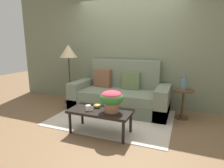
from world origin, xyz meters
TOP-DOWN VIEW (x-y plane):
  - ground_plane at (0.00, 0.00)m, footprint 14.00×14.00m
  - wall_back at (0.00, 1.15)m, footprint 6.40×0.12m
  - area_rug at (0.00, 0.09)m, footprint 2.32×1.71m
  - couch at (-0.05, 0.65)m, footprint 2.16×0.94m
  - coffee_table at (0.05, -0.60)m, footprint 1.03×0.50m
  - side_table at (1.30, 0.59)m, footprint 0.41×0.41m
  - floor_lamp at (-1.40, 0.67)m, footprint 0.43×0.43m
  - potted_plant at (0.25, -0.60)m, footprint 0.38×0.38m
  - coffee_mug at (-0.12, -0.69)m, footprint 0.13×0.09m
  - snack_bowl at (-0.05, -0.50)m, footprint 0.12×0.12m
  - table_vase at (1.29, 0.59)m, footprint 0.11×0.11m

SIDE VIEW (x-z plane):
  - ground_plane at x=0.00m, z-range 0.00..0.00m
  - area_rug at x=0.00m, z-range 0.00..0.01m
  - couch at x=-0.05m, z-range -0.23..0.88m
  - coffee_table at x=0.05m, z-range 0.16..0.56m
  - side_table at x=1.30m, z-range 0.11..0.70m
  - snack_bowl at x=-0.05m, z-range 0.41..0.47m
  - coffee_mug at x=-0.12m, z-range 0.40..0.49m
  - potted_plant at x=0.25m, z-range 0.45..0.79m
  - table_vase at x=1.29m, z-range 0.56..0.85m
  - floor_lamp at x=-1.40m, z-range 0.51..1.97m
  - wall_back at x=0.00m, z-range 0.00..2.96m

